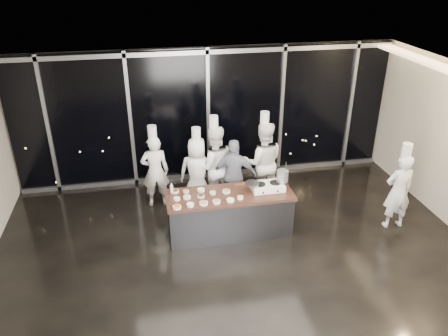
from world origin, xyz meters
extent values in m
plane|color=black|center=(0.00, 0.00, 0.00)|extent=(9.00, 9.00, 0.00)
cube|color=beige|center=(0.00, 3.50, 1.60)|extent=(9.00, 0.02, 3.20)
cube|color=beige|center=(0.00, 0.00, 3.20)|extent=(9.00, 7.00, 0.02)
cube|color=black|center=(0.00, 3.44, 1.60)|extent=(8.90, 0.04, 3.18)
cube|color=#919499|center=(0.00, 3.39, 3.10)|extent=(8.90, 0.08, 0.10)
cube|color=#919499|center=(0.00, 3.39, 0.05)|extent=(8.90, 0.08, 0.10)
cube|color=#919499|center=(-3.60, 3.39, 1.60)|extent=(0.08, 0.08, 3.20)
cube|color=#919499|center=(-1.80, 3.39, 1.60)|extent=(0.08, 0.08, 3.20)
cube|color=#919499|center=(0.00, 3.39, 1.60)|extent=(0.08, 0.08, 3.20)
cube|color=#919499|center=(1.80, 3.39, 1.60)|extent=(0.08, 0.08, 3.20)
cube|color=#919499|center=(3.60, 3.39, 1.60)|extent=(0.08, 0.08, 3.20)
cube|color=#3B3B40|center=(0.00, 0.90, 0.42)|extent=(2.40, 0.80, 0.84)
cube|color=#46271D|center=(0.00, 0.90, 0.87)|extent=(2.46, 0.86, 0.06)
cube|color=white|center=(0.76, 0.93, 0.96)|extent=(0.64, 0.40, 0.12)
cylinder|color=black|center=(0.61, 0.93, 1.03)|extent=(0.22, 0.22, 0.02)
cylinder|color=black|center=(0.92, 0.93, 1.03)|extent=(0.22, 0.22, 0.02)
cylinder|color=black|center=(0.62, 0.72, 0.95)|extent=(0.04, 0.02, 0.04)
cylinder|color=black|center=(0.91, 0.73, 0.95)|extent=(0.04, 0.02, 0.04)
cylinder|color=slate|center=(0.45, 0.92, 1.06)|extent=(0.28, 0.28, 0.05)
cube|color=#4C2B14|center=(0.22, 0.92, 1.07)|extent=(0.20, 0.03, 0.02)
cylinder|color=#ABABAD|center=(1.07, 0.95, 1.15)|extent=(0.23, 0.23, 0.23)
cylinder|color=white|center=(-1.05, 0.57, 0.92)|extent=(0.16, 0.16, 0.04)
cylinder|color=#D34823|center=(-1.05, 0.57, 0.94)|extent=(0.13, 0.13, 0.01)
cylinder|color=white|center=(-1.02, 0.86, 0.92)|extent=(0.12, 0.12, 0.04)
cylinder|color=beige|center=(-1.02, 0.86, 0.94)|extent=(0.10, 0.10, 0.01)
cylinder|color=white|center=(-1.03, 1.16, 0.92)|extent=(0.16, 0.16, 0.04)
cylinder|color=#3A2411|center=(-1.03, 1.16, 0.94)|extent=(0.13, 0.13, 0.01)
cylinder|color=white|center=(-0.80, 0.60, 0.92)|extent=(0.14, 0.14, 0.04)
cylinder|color=white|center=(-0.80, 0.60, 0.94)|extent=(0.11, 0.11, 0.01)
cylinder|color=white|center=(-0.83, 0.88, 0.92)|extent=(0.14, 0.14, 0.04)
cylinder|color=#D4C36A|center=(-0.83, 0.88, 0.94)|extent=(0.12, 0.12, 0.01)
cylinder|color=white|center=(-0.82, 1.11, 0.92)|extent=(0.12, 0.12, 0.04)
cylinder|color=#9D714E|center=(-0.82, 1.11, 0.94)|extent=(0.10, 0.10, 0.01)
cylinder|color=white|center=(-0.55, 0.61, 0.92)|extent=(0.16, 0.16, 0.04)
cylinder|color=#BB654D|center=(-0.55, 0.61, 0.94)|extent=(0.13, 0.13, 0.01)
cylinder|color=white|center=(-0.56, 0.87, 0.92)|extent=(0.13, 0.13, 0.04)
cylinder|color=black|center=(-0.56, 0.87, 0.94)|extent=(0.11, 0.11, 0.01)
cylinder|color=white|center=(-0.53, 1.11, 0.92)|extent=(0.14, 0.14, 0.04)
cylinder|color=silver|center=(-0.53, 1.11, 0.94)|extent=(0.12, 0.12, 0.01)
cylinder|color=white|center=(-0.31, 0.62, 0.92)|extent=(0.15, 0.15, 0.04)
cylinder|color=#B37947|center=(-0.31, 0.62, 0.94)|extent=(0.12, 0.12, 0.01)
cylinder|color=white|center=(-0.32, 0.96, 0.92)|extent=(0.12, 0.12, 0.04)
cylinder|color=tan|center=(-0.32, 0.96, 0.94)|extent=(0.10, 0.10, 0.01)
cylinder|color=white|center=(-0.04, 0.62, 0.92)|extent=(0.15, 0.15, 0.04)
cylinder|color=#E8EEBD|center=(-0.04, 0.62, 0.94)|extent=(0.12, 0.12, 0.01)
cylinder|color=white|center=(-0.05, 0.96, 0.92)|extent=(0.15, 0.15, 0.04)
cylinder|color=olive|center=(-0.05, 0.96, 0.94)|extent=(0.13, 0.13, 0.01)
cylinder|color=white|center=(0.16, 0.68, 0.92)|extent=(0.11, 0.11, 0.04)
cylinder|color=#E9CF4D|center=(0.16, 0.68, 0.94)|extent=(0.09, 0.09, 0.01)
cylinder|color=silver|center=(-1.09, 1.14, 0.98)|extent=(0.06, 0.06, 0.17)
cone|color=silver|center=(-1.09, 1.14, 1.10)|extent=(0.05, 0.05, 0.06)
imported|color=white|center=(-1.36, 2.29, 0.82)|extent=(0.60, 0.40, 1.64)
cylinder|color=white|center=(-1.36, 2.29, 1.74)|extent=(0.19, 0.19, 0.26)
imported|color=white|center=(-0.46, 2.11, 0.80)|extent=(0.90, 0.72, 1.60)
cylinder|color=white|center=(-0.46, 2.11, 1.70)|extent=(0.24, 0.24, 0.26)
imported|color=white|center=(-0.09, 2.11, 0.92)|extent=(0.93, 0.74, 1.84)
cylinder|color=white|center=(-0.09, 2.11, 1.94)|extent=(0.20, 0.20, 0.26)
imported|color=#161F3D|center=(0.29, 1.78, 0.81)|extent=(1.02, 0.61, 1.63)
imported|color=white|center=(0.99, 2.06, 0.93)|extent=(1.01, 0.84, 1.87)
cylinder|color=white|center=(0.99, 2.06, 1.97)|extent=(0.22, 0.22, 0.26)
imported|color=white|center=(3.35, 0.50, 0.81)|extent=(0.59, 0.39, 1.61)
cylinder|color=white|center=(3.35, 0.50, 1.71)|extent=(0.19, 0.19, 0.26)
camera|label=1|loc=(-1.52, -6.25, 5.11)|focal=35.00mm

